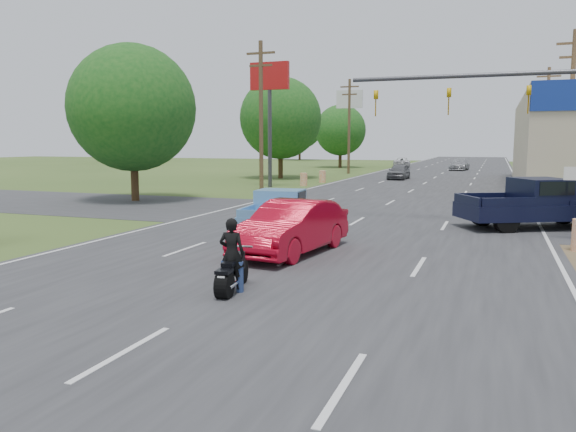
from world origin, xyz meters
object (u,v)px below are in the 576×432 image
at_px(rider, 232,258).
at_px(navy_pickup, 540,203).
at_px(motorcycle, 232,274).
at_px(red_convertible, 292,228).
at_px(distant_car_silver, 459,165).
at_px(blue_pickup, 281,210).
at_px(distant_car_white, 402,163).
at_px(distant_car_grey, 399,172).

xyz_separation_m(rider, navy_pickup, (7.12, 12.78, 0.19)).
xyz_separation_m(motorcycle, rider, (-0.00, 0.03, 0.37)).
relative_size(red_convertible, distant_car_silver, 1.02).
bearing_deg(blue_pickup, distant_car_silver, 81.03).
relative_size(rider, distant_car_white, 0.34).
height_order(blue_pickup, distant_car_grey, blue_pickup).
bearing_deg(motorcycle, distant_car_white, 88.39).
bearing_deg(distant_car_white, motorcycle, 88.72).
distance_m(rider, distant_car_silver, 59.61).
bearing_deg(distant_car_white, navy_pickup, 97.56).
height_order(rider, navy_pickup, navy_pickup).
xyz_separation_m(motorcycle, blue_pickup, (-2.16, 8.65, 0.37)).
bearing_deg(motorcycle, blue_pickup, 96.75).
bearing_deg(blue_pickup, motorcycle, -81.08).
xyz_separation_m(red_convertible, distant_car_silver, (1.51, 55.00, -0.11)).
height_order(motorcycle, distant_car_silver, distant_car_silver).
bearing_deg(red_convertible, motorcycle, -78.96).
distance_m(red_convertible, distant_car_grey, 35.82).
bearing_deg(motorcycle, distant_car_silver, 81.49).
relative_size(navy_pickup, distant_car_silver, 1.32).
height_order(navy_pickup, distant_car_grey, navy_pickup).
relative_size(motorcycle, blue_pickup, 0.39).
height_order(navy_pickup, distant_car_silver, navy_pickup).
height_order(red_convertible, rider, red_convertible).
distance_m(motorcycle, navy_pickup, 14.67).
relative_size(red_convertible, blue_pickup, 0.99).
height_order(blue_pickup, distant_car_white, blue_pickup).
xyz_separation_m(blue_pickup, distant_car_white, (-4.35, 56.79, -0.15)).
xyz_separation_m(blue_pickup, distant_car_grey, (-0.69, 31.71, -0.10)).
height_order(motorcycle, navy_pickup, navy_pickup).
bearing_deg(red_convertible, distant_car_white, 103.85).
relative_size(rider, distant_car_silver, 0.34).
distance_m(motorcycle, distant_car_grey, 40.46).
relative_size(motorcycle, distant_car_grey, 0.46).
bearing_deg(distant_car_silver, navy_pickup, -77.34).
xyz_separation_m(navy_pickup, distant_car_silver, (-5.85, 46.81, -0.30)).
distance_m(red_convertible, distant_car_silver, 55.02).
height_order(red_convertible, distant_car_white, red_convertible).
height_order(red_convertible, blue_pickup, red_convertible).
bearing_deg(rider, red_convertible, -94.26).
bearing_deg(red_convertible, rider, -78.99).
xyz_separation_m(rider, distant_car_silver, (1.27, 59.60, -0.11)).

